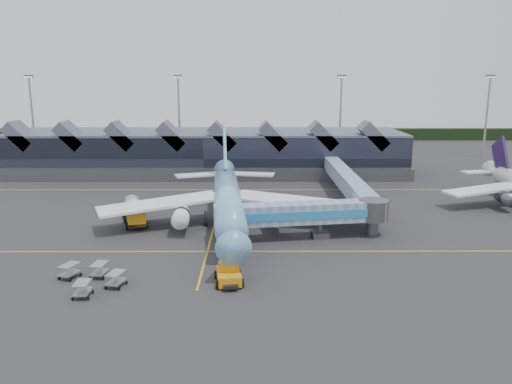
{
  "coord_description": "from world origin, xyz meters",
  "views": [
    {
      "loc": [
        6.01,
        -68.19,
        21.54
      ],
      "look_at": [
        6.24,
        4.14,
        5.0
      ],
      "focal_mm": 35.0,
      "sensor_mm": 36.0,
      "label": 1
    }
  ],
  "objects_px": {
    "main_airliner": "(228,198)",
    "fuel_truck": "(134,210)",
    "jet_bridge": "(313,214)",
    "pushback_tug": "(229,275)"
  },
  "relations": [
    {
      "from": "main_airliner",
      "to": "fuel_truck",
      "type": "bearing_deg",
      "value": 169.96
    },
    {
      "from": "jet_bridge",
      "to": "pushback_tug",
      "type": "height_order",
      "value": "jet_bridge"
    },
    {
      "from": "jet_bridge",
      "to": "main_airliner",
      "type": "bearing_deg",
      "value": 142.94
    },
    {
      "from": "main_airliner",
      "to": "jet_bridge",
      "type": "bearing_deg",
      "value": -32.75
    },
    {
      "from": "main_airliner",
      "to": "fuel_truck",
      "type": "height_order",
      "value": "main_airliner"
    },
    {
      "from": "fuel_truck",
      "to": "pushback_tug",
      "type": "height_order",
      "value": "fuel_truck"
    },
    {
      "from": "jet_bridge",
      "to": "pushback_tug",
      "type": "bearing_deg",
      "value": -133.91
    },
    {
      "from": "main_airliner",
      "to": "jet_bridge",
      "type": "relative_size",
      "value": 1.84
    },
    {
      "from": "main_airliner",
      "to": "fuel_truck",
      "type": "relative_size",
      "value": 4.31
    },
    {
      "from": "main_airliner",
      "to": "fuel_truck",
      "type": "distance_m",
      "value": 14.61
    }
  ]
}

